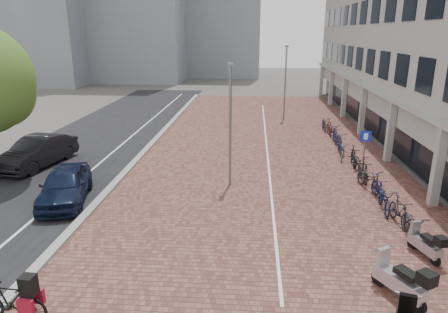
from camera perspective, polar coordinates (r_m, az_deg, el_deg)
ground at (r=13.83m, az=-1.91°, el=-12.61°), size 140.00×140.00×0.00m
plaza_brick at (r=24.89m, az=5.64°, el=1.16°), size 14.50×42.00×0.04m
street_asphalt at (r=26.95m, az=-18.45°, el=1.58°), size 8.00×50.00×0.03m
curb at (r=25.69m, az=-10.40°, el=1.60°), size 0.35×42.00×0.14m
lane_line at (r=26.24m, az=-14.41°, el=1.56°), size 0.12×44.00×0.00m
parking_line at (r=24.89m, az=6.10°, el=1.20°), size 0.10×30.00×0.00m
office_building at (r=30.28m, az=28.41°, el=18.28°), size 8.40×40.00×15.00m
car_navy at (r=18.17m, az=-21.64°, el=-3.77°), size 2.74×4.66×1.49m
car_dark at (r=23.49m, az=-24.94°, el=0.61°), size 2.58×5.09×1.60m
hero_bike at (r=11.70m, az=-28.00°, el=-17.58°), size 1.93×0.67×1.34m
scooter_front at (r=14.47m, az=26.65°, el=-10.86°), size 0.90×1.58×1.03m
scooter_back at (r=12.08m, az=23.71°, el=-15.61°), size 1.41×1.85×1.25m
parking_sign at (r=20.32m, az=19.30°, el=1.25°), size 0.49×0.20×2.42m
lamp_near at (r=18.10m, az=0.88°, el=4.16°), size 0.12×0.12×5.56m
lamp_far at (r=32.89m, az=8.67°, el=10.15°), size 0.12×0.12×5.83m
bike_row at (r=22.54m, az=17.69°, el=0.03°), size 1.48×18.11×1.05m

